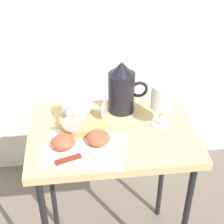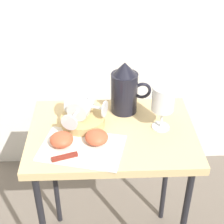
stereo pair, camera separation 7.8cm
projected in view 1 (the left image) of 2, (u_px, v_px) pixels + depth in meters
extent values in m
cube|color=tan|center=(112.00, 134.00, 1.23)|extent=(0.60, 0.42, 0.03)
cylinder|color=black|center=(51.00, 176.00, 1.54)|extent=(0.02, 0.02, 0.66)
cylinder|color=black|center=(163.00, 166.00, 1.59)|extent=(0.02, 0.02, 0.66)
cube|color=silver|center=(84.00, 149.00, 1.13)|extent=(0.31, 0.25, 0.00)
cylinder|color=tan|center=(82.00, 122.00, 1.24)|extent=(0.16, 0.16, 0.03)
cylinder|color=black|center=(121.00, 92.00, 1.29)|extent=(0.10, 0.10, 0.16)
cylinder|color=orange|center=(121.00, 99.00, 1.31)|extent=(0.09, 0.09, 0.09)
cone|color=black|center=(122.00, 68.00, 1.23)|extent=(0.09, 0.09, 0.05)
torus|color=black|center=(139.00, 89.00, 1.29)|extent=(0.07, 0.01, 0.07)
cylinder|color=silver|center=(160.00, 125.00, 1.25)|extent=(0.06, 0.06, 0.00)
cylinder|color=silver|center=(160.00, 116.00, 1.22)|extent=(0.01, 0.01, 0.07)
cylinder|color=silver|center=(162.00, 96.00, 1.18)|extent=(0.08, 0.08, 0.09)
cylinder|color=orange|center=(162.00, 101.00, 1.19)|extent=(0.07, 0.07, 0.04)
cylinder|color=silver|center=(77.00, 106.00, 1.22)|extent=(0.10, 0.10, 0.08)
cylinder|color=silver|center=(95.00, 108.00, 1.21)|extent=(0.06, 0.03, 0.01)
cylinder|color=silver|center=(104.00, 109.00, 1.20)|extent=(0.03, 0.06, 0.06)
cylinder|color=silver|center=(80.00, 108.00, 1.21)|extent=(0.10, 0.10, 0.08)
cylinder|color=silver|center=(73.00, 119.00, 1.15)|extent=(0.03, 0.06, 0.01)
cylinder|color=silver|center=(70.00, 125.00, 1.13)|extent=(0.06, 0.03, 0.06)
ellipsoid|color=#C15133|center=(63.00, 142.00, 1.13)|extent=(0.08, 0.08, 0.04)
ellipsoid|color=#C15133|center=(98.00, 138.00, 1.14)|extent=(0.08, 0.08, 0.04)
cube|color=silver|center=(103.00, 150.00, 1.12)|extent=(0.15, 0.06, 0.00)
cube|color=maroon|center=(68.00, 159.00, 1.08)|extent=(0.09, 0.04, 0.01)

